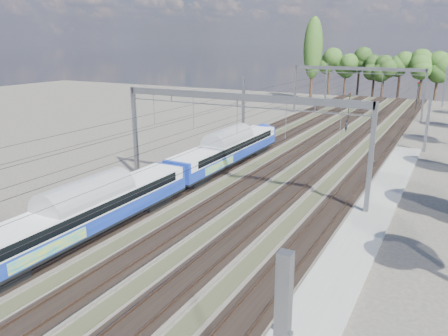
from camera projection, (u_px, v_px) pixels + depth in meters
The scene contains 9 objects.
track_bed at pixel (292, 155), 52.65m from camera, with size 21.00×130.00×0.34m.
platform at pixel (341, 270), 26.02m from camera, with size 3.00×70.00×0.30m, color gray.
catenary at pixel (317, 96), 57.25m from camera, with size 25.65×130.00×9.00m.
tree_belt at pixel (409, 68), 87.87m from camera, with size 39.71×100.29×11.60m.
poplar at pixel (313, 48), 100.82m from camera, with size 4.40×4.40×19.04m.
emu_train at pixel (82, 208), 29.28m from camera, with size 2.93×61.90×4.28m.
worker at pixel (346, 126), 66.72m from camera, with size 0.66×0.44×1.82m, color black.
signal_near at pixel (349, 104), 73.32m from camera, with size 0.36×0.34×5.06m.
signal_far at pixel (418, 93), 87.15m from camera, with size 0.36×0.32×5.64m.
Camera 1 is at (16.91, -3.83, 13.22)m, focal length 35.00 mm.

